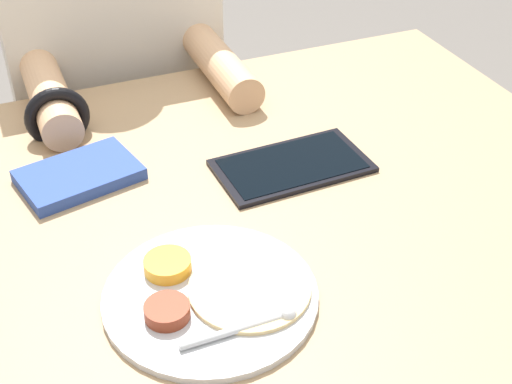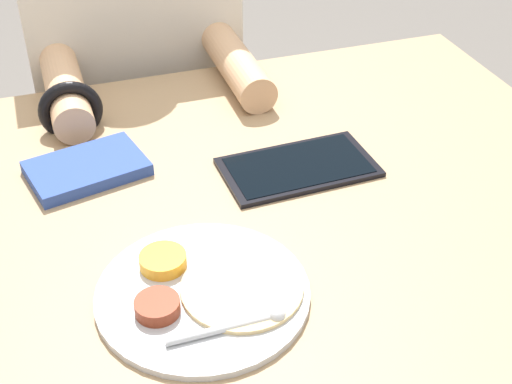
# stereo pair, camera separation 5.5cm
# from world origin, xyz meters

# --- Properties ---
(thali_tray) EXTENTS (0.27, 0.27, 0.03)m
(thali_tray) POSITION_xyz_m (-0.07, -0.12, 0.76)
(thali_tray) COLOR #B7BABF
(thali_tray) RESTS_ON dining_table
(red_notebook) EXTENTS (0.20, 0.15, 0.02)m
(red_notebook) POSITION_xyz_m (-0.18, 0.20, 0.76)
(red_notebook) COLOR silver
(red_notebook) RESTS_ON dining_table
(tablet_device) EXTENTS (0.25, 0.14, 0.01)m
(tablet_device) POSITION_xyz_m (0.15, 0.11, 0.76)
(tablet_device) COLOR black
(tablet_device) RESTS_ON dining_table
(person_diner) EXTENTS (0.43, 0.48, 1.23)m
(person_diner) POSITION_xyz_m (-0.02, 0.65, 0.58)
(person_diner) COLOR black
(person_diner) RESTS_ON ground_plane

